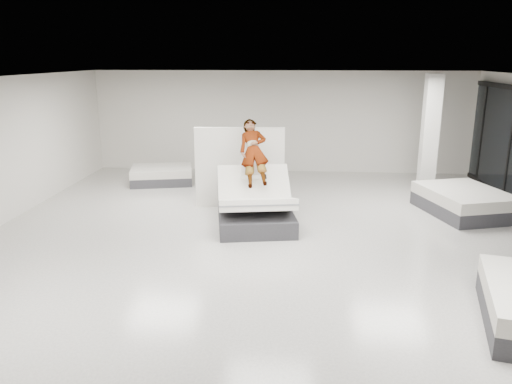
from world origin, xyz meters
TOP-DOWN VIEW (x-y plane):
  - room at (0.00, 0.00)m, footprint 14.00×14.04m
  - hero_bed at (-0.39, 1.49)m, footprint 1.94×2.37m
  - person at (-0.45, 1.81)m, footprint 0.87×1.63m
  - remote at (-0.17, 1.50)m, footprint 0.07×0.15m
  - divider_panel at (-0.89, 2.87)m, footprint 2.18×0.23m
  - flat_bed_right_far at (4.47, 2.73)m, footprint 2.14×2.50m
  - flat_bed_left_far at (-3.45, 5.09)m, footprint 1.98×1.66m
  - column at (4.00, 4.50)m, footprint 0.40×0.40m

SIDE VIEW (x-z plane):
  - flat_bed_left_far at x=-3.45m, z-range 0.00..0.48m
  - flat_bed_right_far at x=4.47m, z-range 0.00..0.59m
  - hero_bed at x=-0.39m, z-range -0.25..1.09m
  - divider_panel at x=-0.89m, z-range 0.00..1.98m
  - remote at x=-0.17m, z-range 1.07..1.15m
  - person at x=-0.45m, z-range 0.60..2.02m
  - room at x=0.00m, z-range 0.00..3.20m
  - column at x=4.00m, z-range 0.00..3.20m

